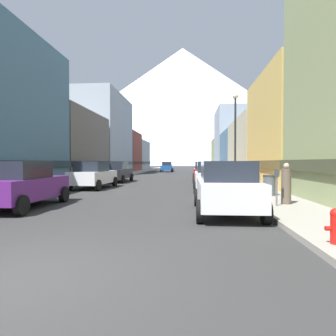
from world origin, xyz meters
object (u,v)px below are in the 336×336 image
object	(u,v)px
potted_plant_0	(30,178)
pedestrian_0	(240,174)
car_right_2	(204,172)
car_right_1	(211,176)
parking_meter_near	(277,182)
fire_hydrant_near	(336,225)
pedestrian_1	(246,174)
pedestrian_2	(286,185)
car_driving_0	(167,167)
car_right_0	(226,187)
car_left_0	(21,184)
trash_bin_right	(269,185)
streetlamp_right	(235,126)
car_left_1	(93,175)
car_left_2	(117,172)

from	to	relation	value
potted_plant_0	pedestrian_0	xyz separation A→B (m)	(13.25, 5.03, 0.06)
car_right_2	car_right_1	bearing A→B (deg)	-90.00
parking_meter_near	fire_hydrant_near	bearing A→B (deg)	-93.43
car_right_2	pedestrian_1	size ratio (longest dim) A/B	2.61
car_right_2	pedestrian_2	bearing A→B (deg)	-80.39
car_right_1	car_right_2	world-z (taller)	same
fire_hydrant_near	potted_plant_0	world-z (taller)	potted_plant_0
car_driving_0	fire_hydrant_near	world-z (taller)	car_driving_0
car_right_0	fire_hydrant_near	size ratio (longest dim) A/B	6.27
car_left_0	car_driving_0	xyz separation A→B (m)	(2.20, 40.52, 0.00)
trash_bin_right	car_right_0	bearing A→B (deg)	-120.83
parking_meter_near	potted_plant_0	bearing A→B (deg)	155.53
car_right_2	fire_hydrant_near	bearing A→B (deg)	-85.28
car_left_0	parking_meter_near	world-z (taller)	car_left_0
fire_hydrant_near	potted_plant_0	size ratio (longest dim) A/B	0.67
pedestrian_0	streetlamp_right	world-z (taller)	streetlamp_right
parking_meter_near	streetlamp_right	world-z (taller)	streetlamp_right
car_left_0	pedestrian_0	world-z (taller)	car_left_0
trash_bin_right	car_left_1	bearing A→B (deg)	155.83
fire_hydrant_near	pedestrian_2	distance (m)	5.58
car_right_2	potted_plant_0	xyz separation A→B (m)	(-10.80, -9.19, -0.11)
fire_hydrant_near	streetlamp_right	bearing A→B (deg)	90.46
car_right_0	fire_hydrant_near	xyz separation A→B (m)	(1.65, -4.02, -0.37)
parking_meter_near	streetlamp_right	xyz separation A→B (m)	(-0.40, 7.41, 2.97)
car_left_1	car_left_2	size ratio (longest dim) A/B	1.01
car_left_0	parking_meter_near	xyz separation A→B (m)	(9.55, 0.32, 0.11)
car_left_1	car_right_0	bearing A→B (deg)	-49.26
pedestrian_1	streetlamp_right	bearing A→B (deg)	-126.64
car_left_1	pedestrian_2	xyz separation A→B (m)	(10.05, -7.33, -0.03)
car_left_0	pedestrian_2	bearing A→B (deg)	4.77
car_left_2	pedestrian_0	xyz separation A→B (m)	(10.05, -3.10, -0.05)
potted_plant_0	car_right_0	bearing A→B (deg)	-32.13
car_left_0	car_left_2	size ratio (longest dim) A/B	1.00
car_left_2	car_driving_0	distance (m)	26.36
pedestrian_2	car_left_1	bearing A→B (deg)	143.90
car_right_0	pedestrian_1	bearing A→B (deg)	75.69
car_left_2	fire_hydrant_near	distance (m)	21.07
potted_plant_0	fire_hydrant_near	bearing A→B (deg)	-40.94
fire_hydrant_near	pedestrian_1	xyz separation A→B (m)	(0.80, 13.62, 0.40)
car_left_1	potted_plant_0	size ratio (longest dim) A/B	4.23
car_driving_0	pedestrian_1	bearing A→B (deg)	-76.04
car_right_1	streetlamp_right	world-z (taller)	streetlamp_right
parking_meter_near	pedestrian_2	xyz separation A→B (m)	(0.50, 0.52, -0.15)
car_right_1	car_left_2	bearing A→B (deg)	136.43
fire_hydrant_near	car_right_0	bearing A→B (deg)	112.32
potted_plant_0	streetlamp_right	world-z (taller)	streetlamp_right
pedestrian_0	pedestrian_2	xyz separation A→B (m)	(0.00, -10.31, 0.01)
car_left_0	trash_bin_right	distance (m)	10.78
pedestrian_0	car_left_2	bearing A→B (deg)	162.84
car_left_2	potted_plant_0	bearing A→B (deg)	-111.48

